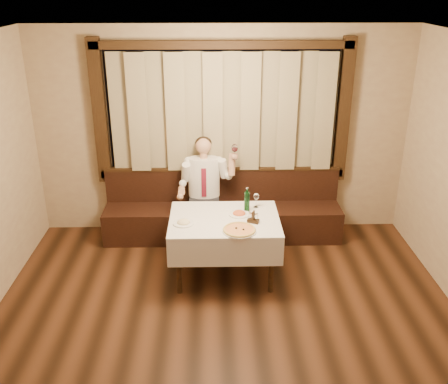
{
  "coord_description": "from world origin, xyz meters",
  "views": [
    {
      "loc": [
        -0.12,
        -3.47,
        3.29
      ],
      "look_at": [
        0.0,
        1.9,
        1.0
      ],
      "focal_mm": 40.0,
      "sensor_mm": 36.0,
      "label": 1
    }
  ],
  "objects_px": {
    "green_bottle": "(247,201)",
    "seated_man": "(204,183)",
    "banquette": "(223,215)",
    "pasta_red": "(239,212)",
    "pasta_cream": "(183,221)",
    "cruet_caddy": "(253,219)",
    "pizza": "(239,230)",
    "dining_table": "(224,226)"
  },
  "relations": [
    {
      "from": "pasta_cream",
      "to": "green_bottle",
      "type": "bearing_deg",
      "value": 23.5
    },
    {
      "from": "dining_table",
      "to": "pasta_red",
      "type": "height_order",
      "value": "pasta_red"
    },
    {
      "from": "dining_table",
      "to": "seated_man",
      "type": "height_order",
      "value": "seated_man"
    },
    {
      "from": "pasta_red",
      "to": "banquette",
      "type": "bearing_deg",
      "value": 100.61
    },
    {
      "from": "banquette",
      "to": "pasta_red",
      "type": "relative_size",
      "value": 13.09
    },
    {
      "from": "pizza",
      "to": "pasta_red",
      "type": "bearing_deg",
      "value": 87.34
    },
    {
      "from": "pasta_red",
      "to": "pasta_cream",
      "type": "distance_m",
      "value": 0.68
    },
    {
      "from": "seated_man",
      "to": "green_bottle",
      "type": "bearing_deg",
      "value": -55.45
    },
    {
      "from": "pasta_cream",
      "to": "cruet_caddy",
      "type": "bearing_deg",
      "value": 0.8
    },
    {
      "from": "pizza",
      "to": "banquette",
      "type": "bearing_deg",
      "value": 96.55
    },
    {
      "from": "dining_table",
      "to": "green_bottle",
      "type": "height_order",
      "value": "green_bottle"
    },
    {
      "from": "banquette",
      "to": "pasta_red",
      "type": "xyz_separation_m",
      "value": [
        0.17,
        -0.93,
        0.48
      ]
    },
    {
      "from": "seated_man",
      "to": "pizza",
      "type": "bearing_deg",
      "value": -72.58
    },
    {
      "from": "green_bottle",
      "to": "seated_man",
      "type": "distance_m",
      "value": 0.9
    },
    {
      "from": "seated_man",
      "to": "dining_table",
      "type": "bearing_deg",
      "value": -75.51
    },
    {
      "from": "banquette",
      "to": "dining_table",
      "type": "bearing_deg",
      "value": -90.0
    },
    {
      "from": "green_bottle",
      "to": "cruet_caddy",
      "type": "distance_m",
      "value": 0.32
    },
    {
      "from": "pasta_cream",
      "to": "pizza",
      "type": "bearing_deg",
      "value": -17.92
    },
    {
      "from": "pizza",
      "to": "green_bottle",
      "type": "relative_size",
      "value": 1.26
    },
    {
      "from": "pizza",
      "to": "pasta_cream",
      "type": "height_order",
      "value": "pasta_cream"
    },
    {
      "from": "dining_table",
      "to": "cruet_caddy",
      "type": "height_order",
      "value": "cruet_caddy"
    },
    {
      "from": "dining_table",
      "to": "pasta_cream",
      "type": "height_order",
      "value": "pasta_cream"
    },
    {
      "from": "pasta_red",
      "to": "cruet_caddy",
      "type": "bearing_deg",
      "value": -54.57
    },
    {
      "from": "pasta_cream",
      "to": "green_bottle",
      "type": "distance_m",
      "value": 0.81
    },
    {
      "from": "banquette",
      "to": "pizza",
      "type": "relative_size",
      "value": 8.46
    },
    {
      "from": "pasta_cream",
      "to": "seated_man",
      "type": "bearing_deg",
      "value": 78.12
    },
    {
      "from": "banquette",
      "to": "pizza",
      "type": "bearing_deg",
      "value": -83.45
    },
    {
      "from": "pasta_cream",
      "to": "dining_table",
      "type": "bearing_deg",
      "value": 15.61
    },
    {
      "from": "pasta_red",
      "to": "pasta_cream",
      "type": "bearing_deg",
      "value": -161.04
    },
    {
      "from": "pizza",
      "to": "seated_man",
      "type": "distance_m",
      "value": 1.33
    },
    {
      "from": "pizza",
      "to": "pasta_red",
      "type": "height_order",
      "value": "pasta_red"
    },
    {
      "from": "dining_table",
      "to": "pasta_cream",
      "type": "relative_size",
      "value": 5.27
    },
    {
      "from": "pizza",
      "to": "pasta_red",
      "type": "distance_m",
      "value": 0.42
    },
    {
      "from": "seated_man",
      "to": "pasta_cream",
      "type": "bearing_deg",
      "value": -101.88
    },
    {
      "from": "pasta_cream",
      "to": "seated_man",
      "type": "xyz_separation_m",
      "value": [
        0.22,
        1.06,
        0.04
      ]
    },
    {
      "from": "pasta_red",
      "to": "green_bottle",
      "type": "distance_m",
      "value": 0.17
    },
    {
      "from": "dining_table",
      "to": "seated_man",
      "type": "bearing_deg",
      "value": 104.49
    },
    {
      "from": "pasta_cream",
      "to": "green_bottle",
      "type": "height_order",
      "value": "green_bottle"
    },
    {
      "from": "pasta_cream",
      "to": "green_bottle",
      "type": "relative_size",
      "value": 0.8
    },
    {
      "from": "pasta_red",
      "to": "green_bottle",
      "type": "xyz_separation_m",
      "value": [
        0.1,
        0.1,
        0.09
      ]
    },
    {
      "from": "banquette",
      "to": "dining_table",
      "type": "distance_m",
      "value": 1.08
    },
    {
      "from": "green_bottle",
      "to": "banquette",
      "type": "bearing_deg",
      "value": 108.01
    }
  ]
}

